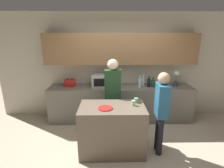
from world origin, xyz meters
name	(u,v)px	position (x,y,z in m)	size (l,w,h in m)	color
ground_plane	(125,153)	(0.00, 0.00, 0.00)	(14.00, 14.00, 0.00)	#BCAD93
back_wall	(120,60)	(0.00, 1.66, 1.54)	(6.40, 0.40, 2.70)	beige
back_counter	(121,103)	(0.00, 1.39, 0.45)	(3.60, 0.62, 0.90)	#6B665B
kitchen_island	(112,129)	(-0.24, 0.10, 0.46)	(1.20, 0.69, 0.93)	brown
microwave	(102,80)	(-0.46, 1.44, 1.05)	(0.52, 0.39, 0.30)	#B7BABC
toaster	(70,83)	(-1.29, 1.44, 0.99)	(0.26, 0.16, 0.18)	#B21E19
potted_plant	(176,78)	(1.40, 1.44, 1.09)	(0.14, 0.14, 0.40)	#333D4C
bottle_0	(140,83)	(0.46, 1.31, 1.01)	(0.09, 0.09, 0.31)	silver
bottle_1	(143,81)	(0.57, 1.45, 1.02)	(0.08, 0.08, 0.32)	silver
bottle_2	(149,83)	(0.70, 1.38, 1.00)	(0.08, 0.08, 0.28)	black
bottle_3	(153,83)	(0.80, 1.35, 0.99)	(0.09, 0.09, 0.26)	#194723
plate_on_island	(105,108)	(-0.36, 0.02, 0.93)	(0.26, 0.26, 0.01)	red
cup_0	(133,103)	(0.15, 0.14, 0.98)	(0.07, 0.07, 0.10)	#B6E5A1
cup_1	(136,100)	(0.22, 0.28, 0.97)	(0.08, 0.08, 0.09)	#74A67E
person_left	(113,91)	(-0.22, 0.71, 1.01)	(0.35, 0.22, 1.70)	black
person_center	(161,107)	(0.64, 0.05, 0.92)	(0.21, 0.35, 1.56)	black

